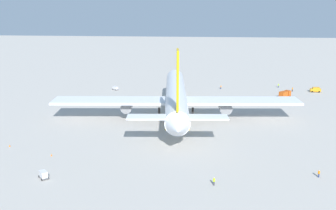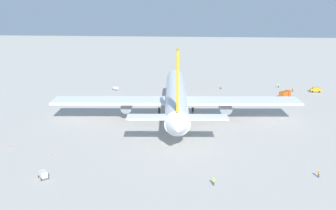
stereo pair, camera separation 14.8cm
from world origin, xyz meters
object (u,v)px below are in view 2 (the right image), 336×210
ground_worker_0 (279,86)px  traffic_cone_1 (10,146)px  service_truck_1 (285,94)px  baggage_cart_2 (115,88)px  ground_worker_4 (319,174)px  baggage_cart_0 (43,174)px  ground_worker_2 (292,89)px  airliner (176,97)px  ground_worker_1 (221,87)px  service_van (316,90)px  ground_worker_3 (214,181)px  traffic_cone_2 (51,155)px

ground_worker_0 → traffic_cone_1: bearing=134.4°
service_truck_1 → baggage_cart_2: bearing=82.3°
service_truck_1 → ground_worker_4: 70.18m
baggage_cart_0 → ground_worker_2: bearing=-37.9°
airliner → traffic_cone_1: size_ratio=137.27×
airliner → ground_worker_0: 63.90m
ground_worker_2 → traffic_cone_1: bearing=130.2°
baggage_cart_0 → ground_worker_4: ground_worker_4 is taller
baggage_cart_0 → ground_worker_0: size_ratio=1.61×
service_truck_1 → ground_worker_4: size_ratio=3.09×
service_truck_1 → baggage_cart_2: (9.02, 66.86, -0.81)m
baggage_cart_2 → ground_worker_1: size_ratio=1.82×
service_van → ground_worker_3: (-87.83, 42.67, -0.16)m
ground_worker_0 → ground_worker_3: ground_worker_0 is taller
baggage_cart_0 → ground_worker_1: size_ratio=1.71×
baggage_cart_0 → ground_worker_2: 111.39m
ground_worker_2 → traffic_cone_2: ground_worker_2 is taller
traffic_cone_1 → traffic_cone_2: size_ratio=1.00×
airliner → ground_worker_4: 51.93m
service_truck_1 → traffic_cone_2: bearing=134.0°
service_van → ground_worker_1: 37.88m
ground_worker_4 → traffic_cone_1: ground_worker_4 is taller
baggage_cart_0 → ground_worker_4: size_ratio=1.73×
baggage_cart_0 → traffic_cone_2: size_ratio=5.10×
traffic_cone_1 → service_van: bearing=-52.8°
ground_worker_1 → service_van: bearing=-93.3°
service_van → ground_worker_3: service_van is taller
airliner → baggage_cart_2: bearing=35.8°
ground_worker_1 → traffic_cone_2: (-78.07, 42.63, -0.55)m
ground_worker_4 → traffic_cone_2: bearing=84.0°
airliner → baggage_cart_2: 48.16m
ground_worker_1 → traffic_cone_1: size_ratio=2.98×
service_truck_1 → baggage_cart_2: service_truck_1 is taller
service_truck_1 → traffic_cone_1: service_truck_1 is taller
service_truck_1 → ground_worker_3: size_ratio=2.93×
ground_worker_1 → ground_worker_4: ground_worker_1 is taller
traffic_cone_1 → ground_worker_0: bearing=-45.6°
baggage_cart_0 → traffic_cone_1: size_ratio=5.10×
ground_worker_3 → baggage_cart_0: bearing=89.8°
service_van → baggage_cart_2: (-3.25, 81.39, -0.26)m
baggage_cart_0 → baggage_cart_2: (84.49, 3.89, -0.07)m
traffic_cone_1 → ground_worker_2: bearing=-49.8°
baggage_cart_0 → traffic_cone_2: bearing=14.0°
service_truck_1 → baggage_cart_2: 67.47m
baggage_cart_2 → ground_worker_3: ground_worker_3 is taller
airliner → ground_worker_1: bearing=-19.5°
service_truck_1 → airliner: bearing=127.4°
service_truck_1 → baggage_cart_0: (-75.47, 62.97, -0.74)m
airliner → baggage_cart_0: bearing=152.2°
baggage_cart_2 → ground_worker_1: 43.90m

